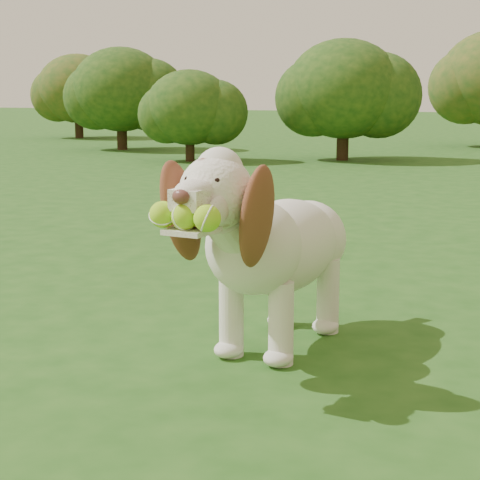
% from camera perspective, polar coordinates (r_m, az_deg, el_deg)
% --- Properties ---
extents(ground, '(80.00, 80.00, 0.00)m').
position_cam_1_polar(ground, '(4.01, 1.90, -5.03)').
color(ground, '#1F4D16').
rests_on(ground, ground).
extents(dog, '(0.49, 1.35, 0.88)m').
position_cam_1_polar(dog, '(3.30, 2.24, -0.07)').
color(dog, white).
rests_on(dog, ground).
extents(shrub_a, '(1.37, 1.37, 1.41)m').
position_cam_1_polar(shrub_a, '(12.59, -3.61, 9.39)').
color(shrub_a, '#382314').
rests_on(shrub_a, ground).
extents(shrub_e, '(1.82, 1.82, 1.89)m').
position_cam_1_polar(shrub_e, '(15.25, -8.47, 10.54)').
color(shrub_e, '#382314').
rests_on(shrub_e, ground).
extents(shrub_g, '(1.87, 1.87, 1.94)m').
position_cam_1_polar(shrub_g, '(19.33, -11.47, 10.50)').
color(shrub_g, '#382314').
rests_on(shrub_g, ground).
extents(shrub_b, '(1.83, 1.83, 1.89)m').
position_cam_1_polar(shrub_b, '(12.87, 7.40, 10.60)').
color(shrub_b, '#382314').
rests_on(shrub_b, ground).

